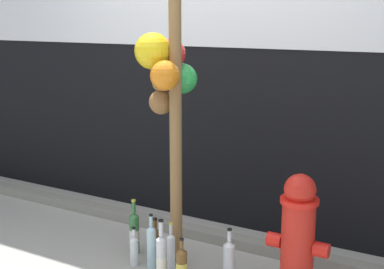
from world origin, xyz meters
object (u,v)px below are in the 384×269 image
bottle_3 (134,232)px  bottle_7 (229,261)px  fire_hydrant (298,235)px  bottle_1 (151,245)px  memorial_post (169,27)px  bottle_0 (161,258)px  bottle_4 (171,251)px  bottle_6 (134,249)px  bottle_5 (182,267)px  bottle_2 (155,242)px

bottle_3 → bottle_7: 0.79m
fire_hydrant → bottle_3: bearing=-179.2°
fire_hydrant → bottle_7: size_ratio=2.10×
bottle_1 → bottle_7: 0.56m
memorial_post → bottle_0: bearing=-69.7°
memorial_post → bottle_4: bearing=-58.2°
bottle_7 → bottle_3: bearing=176.4°
bottle_1 → bottle_3: (-0.23, 0.12, 0.00)m
bottle_6 → bottle_0: bearing=-20.8°
bottle_5 → bottle_6: (-0.45, 0.10, -0.02)m
bottle_1 → bottle_7: size_ratio=1.04×
memorial_post → bottle_4: (0.08, -0.13, -1.50)m
bottle_0 → bottle_5: 0.15m
bottle_2 → bottle_4: (0.21, -0.12, 0.02)m
bottle_2 → bottle_4: bottle_4 is taller
bottle_0 → bottle_7: size_ratio=1.16×
bottle_7 → fire_hydrant: bearing=8.8°
bottle_1 → bottle_2: bottle_1 is taller
memorial_post → bottle_4: 1.50m
bottle_0 → bottle_4: bearing=100.2°
fire_hydrant → bottle_6: fire_hydrant is taller
bottle_1 → bottle_3: bearing=152.6°
bottle_0 → bottle_2: 0.38m
bottle_3 → bottle_6: size_ratio=1.48×
bottle_1 → bottle_5: bearing=-23.1°
bottle_2 → bottle_6: bearing=-109.8°
bottle_2 → bottle_5: size_ratio=0.89×
bottle_2 → bottle_6: bottle_2 is taller
bottle_1 → bottle_7: bottle_1 is taller
fire_hydrant → bottle_1: bearing=-172.1°
bottle_5 → bottle_7: 0.31m
memorial_post → fire_hydrant: memorial_post is taller
bottle_5 → bottle_1: bearing=156.9°
bottle_1 → bottle_6: 0.14m
bottle_4 → bottle_1: bearing=-173.1°
bottle_2 → bottle_3: bottle_3 is taller
bottle_1 → bottle_3: size_ratio=0.94×
fire_hydrant → bottle_3: fire_hydrant is taller
bottle_1 → bottle_5: size_ratio=1.16×
fire_hydrant → bottle_2: fire_hydrant is taller
fire_hydrant → bottle_2: bearing=179.9°
bottle_1 → bottle_5: (0.32, -0.14, -0.02)m
memorial_post → bottle_1: (-0.07, -0.14, -1.48)m
memorial_post → bottle_7: bearing=-8.7°
bottle_1 → memorial_post: bearing=64.4°
fire_hydrant → bottle_6: (-1.11, -0.17, -0.28)m
bottle_5 → fire_hydrant: bearing=22.5°
fire_hydrant → bottle_6: size_ratio=2.81×
bottle_2 → bottle_7: 0.62m
bottle_3 → bottle_5: size_ratio=1.23×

